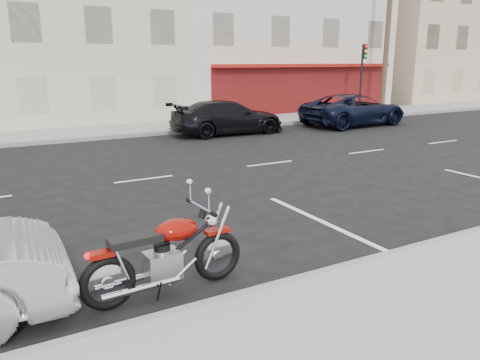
% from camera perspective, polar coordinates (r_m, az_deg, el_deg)
% --- Properties ---
extents(ground, '(120.00, 120.00, 0.00)m').
position_cam_1_polar(ground, '(13.47, -3.51, 1.12)').
color(ground, black).
rests_on(ground, ground).
extents(sidewalk_far, '(80.00, 3.40, 0.15)m').
position_cam_1_polar(sidewalk_far, '(20.75, -27.14, 4.47)').
color(sidewalk_far, gray).
rests_on(sidewalk_far, ground).
extents(curb_near, '(80.00, 0.12, 0.16)m').
position_cam_1_polar(curb_near, '(5.72, -19.01, -18.20)').
color(curb_near, gray).
rests_on(curb_near, ground).
extents(curb_far, '(80.00, 0.12, 0.16)m').
position_cam_1_polar(curb_far, '(19.07, -26.89, 3.77)').
color(curb_far, gray).
rests_on(curb_far, ground).
extents(bldg_cream, '(12.00, 12.00, 11.50)m').
position_cam_1_polar(bldg_cream, '(28.48, -22.97, 18.69)').
color(bldg_cream, beige).
rests_on(bldg_cream, ground).
extents(bldg_corner, '(14.00, 12.00, 12.50)m').
position_cam_1_polar(bldg_corner, '(32.84, 1.51, 19.93)').
color(bldg_corner, beige).
rests_on(bldg_corner, ground).
extents(bldg_far_east, '(12.00, 12.00, 11.00)m').
position_cam_1_polar(bldg_far_east, '(42.42, 20.03, 16.84)').
color(bldg_far_east, tan).
rests_on(bldg_far_east, ground).
extents(utility_pole, '(1.80, 0.30, 9.00)m').
position_cam_1_polar(utility_pole, '(29.46, 17.56, 16.98)').
color(utility_pole, '#422D1E').
rests_on(utility_pole, sidewalk_far).
extents(traffic_light, '(0.26, 0.30, 3.80)m').
position_cam_1_polar(traffic_light, '(27.82, 14.71, 12.86)').
color(traffic_light, black).
rests_on(traffic_light, sidewalk_far).
extents(fire_hydrant, '(0.20, 0.20, 0.72)m').
position_cam_1_polar(fire_hydrant, '(27.05, 11.86, 8.68)').
color(fire_hydrant, beige).
rests_on(fire_hydrant, sidewalk_far).
extents(motorcycle, '(2.32, 0.77, 1.16)m').
position_cam_1_polar(motorcycle, '(6.74, -2.54, -7.91)').
color(motorcycle, black).
rests_on(motorcycle, ground).
extents(suv_far, '(5.59, 2.84, 1.51)m').
position_cam_1_polar(suv_far, '(23.53, 13.74, 8.32)').
color(suv_far, black).
rests_on(suv_far, ground).
extents(car_far, '(4.99, 2.09, 1.44)m').
position_cam_1_polar(car_far, '(20.14, -1.52, 7.65)').
color(car_far, black).
rests_on(car_far, ground).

